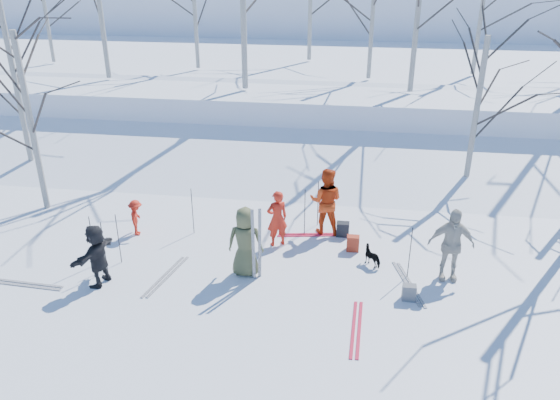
% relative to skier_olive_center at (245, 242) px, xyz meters
% --- Properties ---
extents(ground, '(120.00, 120.00, 0.00)m').
position_rel_skier_olive_center_xyz_m(ground, '(0.61, 0.03, -0.87)').
color(ground, white).
rests_on(ground, ground).
extents(snow_ramp, '(70.00, 9.49, 4.12)m').
position_rel_skier_olive_center_xyz_m(snow_ramp, '(0.61, 7.03, -0.72)').
color(snow_ramp, white).
rests_on(snow_ramp, ground).
extents(snow_plateau, '(70.00, 18.00, 2.20)m').
position_rel_skier_olive_center_xyz_m(snow_plateau, '(0.61, 17.03, 0.13)').
color(snow_plateau, white).
rests_on(snow_plateau, ground).
extents(far_hill, '(90.00, 30.00, 6.00)m').
position_rel_skier_olive_center_xyz_m(far_hill, '(0.61, 38.03, 1.13)').
color(far_hill, white).
rests_on(far_hill, ground).
extents(skier_olive_center, '(0.88, 0.59, 1.74)m').
position_rel_skier_olive_center_xyz_m(skier_olive_center, '(0.00, 0.00, 0.00)').
color(skier_olive_center, '#494E2E').
rests_on(skier_olive_center, ground).
extents(skier_red_north, '(0.67, 0.59, 1.55)m').
position_rel_skier_olive_center_xyz_m(skier_red_north, '(0.54, 1.51, -0.10)').
color(skier_red_north, red).
rests_on(skier_red_north, ground).
extents(skier_redor_behind, '(0.97, 0.79, 1.88)m').
position_rel_skier_olive_center_xyz_m(skier_redor_behind, '(1.74, 2.41, 0.07)').
color(skier_redor_behind, red).
rests_on(skier_redor_behind, ground).
extents(skier_red_seated, '(0.53, 0.73, 1.02)m').
position_rel_skier_olive_center_xyz_m(skier_red_seated, '(-3.35, 1.54, -0.36)').
color(skier_red_seated, red).
rests_on(skier_red_seated, ground).
extents(skier_cream_east, '(1.08, 0.48, 1.82)m').
position_rel_skier_olive_center_xyz_m(skier_cream_east, '(4.78, 0.49, 0.04)').
color(skier_cream_east, beige).
rests_on(skier_cream_east, ground).
extents(skier_grey_west, '(0.75, 1.47, 1.52)m').
position_rel_skier_olive_center_xyz_m(skier_grey_west, '(-3.29, -0.90, -0.11)').
color(skier_grey_west, black).
rests_on(skier_grey_west, ground).
extents(dog, '(0.60, 0.59, 0.49)m').
position_rel_skier_olive_center_xyz_m(dog, '(3.04, 0.84, -0.63)').
color(dog, black).
rests_on(dog, ground).
extents(upright_ski_left, '(0.08, 0.16, 1.90)m').
position_rel_skier_olive_center_xyz_m(upright_ski_left, '(0.24, -0.26, 0.08)').
color(upright_ski_left, silver).
rests_on(upright_ski_left, ground).
extents(upright_ski_right, '(0.14, 0.23, 1.89)m').
position_rel_skier_olive_center_xyz_m(upright_ski_right, '(0.38, -0.17, 0.08)').
color(upright_ski_right, silver).
rests_on(upright_ski_right, ground).
extents(ski_pair_a, '(0.82, 1.97, 0.02)m').
position_rel_skier_olive_center_xyz_m(ski_pair_a, '(1.42, 2.16, -0.86)').
color(ski_pair_a, red).
rests_on(ski_pair_a, ground).
extents(ski_pair_b, '(0.33, 1.91, 0.02)m').
position_rel_skier_olive_center_xyz_m(ski_pair_b, '(2.68, -1.77, -0.86)').
color(ski_pair_b, red).
rests_on(ski_pair_b, ground).
extents(ski_pair_c, '(0.97, 1.98, 0.02)m').
position_rel_skier_olive_center_xyz_m(ski_pair_c, '(-1.88, -0.42, -0.86)').
color(ski_pair_c, silver).
rests_on(ski_pair_c, ground).
extents(ski_pair_d, '(1.17, 2.00, 0.02)m').
position_rel_skier_olive_center_xyz_m(ski_pair_d, '(3.87, 0.09, -0.86)').
color(ski_pair_d, silver).
rests_on(ski_pair_d, ground).
extents(ski_pair_e, '(0.40, 1.92, 0.02)m').
position_rel_skier_olive_center_xyz_m(ski_pair_e, '(-5.04, -1.22, -0.86)').
color(ski_pair_e, silver).
rests_on(ski_pair_e, ground).
extents(ski_pole_a, '(0.02, 0.02, 1.34)m').
position_rel_skier_olive_center_xyz_m(ski_pole_a, '(-3.36, -0.40, -0.20)').
color(ski_pole_a, black).
rests_on(ski_pole_a, ground).
extents(ski_pole_b, '(0.02, 0.02, 1.34)m').
position_rel_skier_olive_center_xyz_m(ski_pole_b, '(-1.84, 1.82, -0.20)').
color(ski_pole_b, black).
rests_on(ski_pole_b, ground).
extents(ski_pole_c, '(0.02, 0.02, 1.34)m').
position_rel_skier_olive_center_xyz_m(ski_pole_c, '(3.86, 0.38, -0.20)').
color(ski_pole_c, black).
rests_on(ski_pole_c, ground).
extents(ski_pole_d, '(0.02, 0.02, 1.34)m').
position_rel_skier_olive_center_xyz_m(ski_pole_d, '(1.19, 2.19, -0.20)').
color(ski_pole_d, black).
rests_on(ski_pole_d, ground).
extents(ski_pole_e, '(0.02, 0.02, 1.34)m').
position_rel_skier_olive_center_xyz_m(ski_pole_e, '(-3.78, -0.14, -0.20)').
color(ski_pole_e, black).
rests_on(ski_pole_e, ground).
extents(ski_pole_f, '(0.02, 0.02, 1.34)m').
position_rel_skier_olive_center_xyz_m(ski_pole_f, '(-3.20, 0.06, -0.20)').
color(ski_pole_f, black).
rests_on(ski_pole_f, ground).
extents(ski_pole_g, '(0.02, 0.02, 1.34)m').
position_rel_skier_olive_center_xyz_m(ski_pole_g, '(1.50, 2.79, -0.20)').
color(ski_pole_g, black).
rests_on(ski_pole_g, ground).
extents(backpack_red, '(0.32, 0.22, 0.42)m').
position_rel_skier_olive_center_xyz_m(backpack_red, '(2.53, 1.48, -0.66)').
color(backpack_red, '#A22D19').
rests_on(backpack_red, ground).
extents(backpack_grey, '(0.30, 0.20, 0.38)m').
position_rel_skier_olive_center_xyz_m(backpack_grey, '(3.82, -0.55, -0.68)').
color(backpack_grey, '#595B61').
rests_on(backpack_grey, ground).
extents(backpack_dark, '(0.34, 0.24, 0.40)m').
position_rel_skier_olive_center_xyz_m(backpack_dark, '(2.24, 2.25, -0.67)').
color(backpack_dark, black).
rests_on(backpack_dark, ground).
extents(birch_plateau_a, '(5.10, 5.10, 6.43)m').
position_rel_skier_olive_center_xyz_m(birch_plateau_a, '(4.39, 10.14, 4.55)').
color(birch_plateau_a, silver).
rests_on(birch_plateau_a, snow_plateau).
extents(birch_plateau_b, '(4.20, 4.20, 5.14)m').
position_rel_skier_olive_center_xyz_m(birch_plateau_b, '(7.32, 13.78, 3.90)').
color(birch_plateau_b, silver).
rests_on(birch_plateau_b, snow_plateau).
extents(birch_plateau_e, '(3.98, 3.98, 4.83)m').
position_rel_skier_olive_center_xyz_m(birch_plateau_e, '(2.83, 12.28, 3.74)').
color(birch_plateau_e, silver).
rests_on(birch_plateau_e, snow_plateau).
extents(birch_plateau_f, '(3.78, 3.78, 4.54)m').
position_rel_skier_olive_center_xyz_m(birch_plateau_f, '(-12.16, 13.77, 3.60)').
color(birch_plateau_f, silver).
rests_on(birch_plateau_f, snow_plateau).
extents(birch_plateau_g, '(3.93, 3.93, 4.76)m').
position_rel_skier_olive_center_xyz_m(birch_plateau_g, '(-4.87, 13.34, 3.71)').
color(birch_plateau_g, silver).
rests_on(birch_plateau_g, snow_plateau).
extents(birch_edge_a, '(4.25, 4.25, 5.21)m').
position_rel_skier_olive_center_xyz_m(birch_edge_a, '(-6.73, 2.78, 1.73)').
color(birch_edge_a, silver).
rests_on(birch_edge_a, ground).
extents(birch_edge_d, '(4.62, 4.62, 5.74)m').
position_rel_skier_olive_center_xyz_m(birch_edge_d, '(-8.80, 5.51, 2.00)').
color(birch_edge_d, silver).
rests_on(birch_edge_d, ground).
extents(birch_edge_e, '(4.03, 4.03, 4.90)m').
position_rel_skier_olive_center_xyz_m(birch_edge_e, '(6.04, 5.87, 1.58)').
color(birch_edge_e, silver).
rests_on(birch_edge_e, ground).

